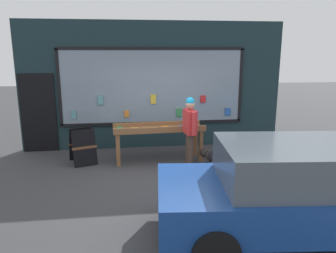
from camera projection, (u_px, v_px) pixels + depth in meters
name	position (u px, v px, depth m)	size (l,w,h in m)	color
ground_plane	(164.00, 176.00, 7.13)	(40.00, 40.00, 0.00)	#38383A
shopfront_facade	(152.00, 86.00, 9.05)	(7.19, 0.29, 3.46)	#192D33
display_table_main	(159.00, 132.00, 8.03)	(2.24, 0.77, 0.92)	brown
person_browsing	(190.00, 127.00, 7.58)	(0.27, 0.65, 1.64)	#4C382D
small_dog	(211.00, 156.00, 7.54)	(0.48, 0.53, 0.45)	black
sandwich_board_sign	(82.00, 145.00, 7.92)	(0.74, 0.80, 0.85)	black
parked_car	(299.00, 189.00, 4.69)	(4.20, 2.18, 1.41)	navy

